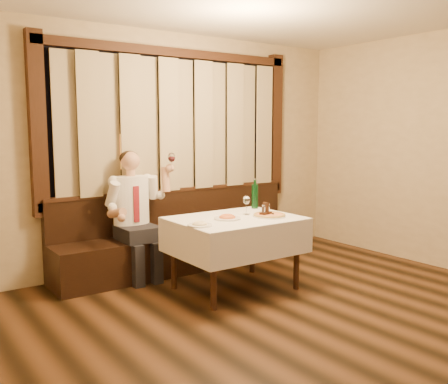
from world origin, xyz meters
TOP-DOWN VIEW (x-y plane):
  - room at (-0.00, 0.97)m, footprint 5.01×6.01m
  - banquette at (0.00, 2.72)m, footprint 3.20×0.61m
  - dining_table at (0.00, 1.70)m, footprint 1.27×0.97m
  - pizza at (0.33, 1.54)m, footprint 0.35×0.35m
  - pasta_red at (-0.12, 1.67)m, footprint 0.27×0.27m
  - pasta_cream at (-0.53, 1.55)m, footprint 0.23×0.23m
  - green_bottle at (0.53, 2.04)m, footprint 0.07×0.07m
  - table_wine_glass at (0.20, 1.77)m, footprint 0.08×0.08m
  - cruet_caddy at (0.31, 1.58)m, footprint 0.15×0.10m
  - seated_man at (-0.68, 2.63)m, footprint 0.78×0.58m

SIDE VIEW (x-z plane):
  - banquette at x=0.00m, z-range -0.16..0.78m
  - dining_table at x=0.00m, z-range 0.27..1.03m
  - pizza at x=0.33m, z-range 0.75..0.79m
  - pasta_cream at x=-0.53m, z-range 0.75..0.83m
  - pasta_red at x=-0.12m, z-range 0.75..0.84m
  - cruet_caddy at x=0.31m, z-range 0.73..0.88m
  - seated_man at x=-0.68m, z-range 0.11..1.53m
  - green_bottle at x=0.53m, z-range 0.73..1.07m
  - table_wine_glass at x=0.20m, z-range 0.80..1.00m
  - room at x=0.00m, z-range 0.09..2.91m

